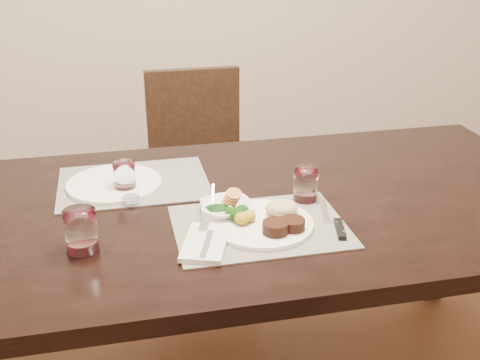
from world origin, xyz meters
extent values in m
cube|color=black|center=(0.00, 0.00, 0.72)|extent=(2.00, 1.00, 0.05)
cube|color=black|center=(0.92, 0.42, 0.35)|extent=(0.08, 0.08, 0.70)
cube|color=black|center=(0.00, 0.85, 0.43)|extent=(0.42, 0.42, 0.04)
cube|color=black|center=(-0.18, 0.67, 0.21)|extent=(0.04, 0.04, 0.41)
cube|color=black|center=(0.18, 0.67, 0.21)|extent=(0.04, 0.04, 0.41)
cube|color=black|center=(-0.18, 1.03, 0.21)|extent=(0.04, 0.04, 0.41)
cube|color=black|center=(0.18, 1.03, 0.21)|extent=(0.04, 0.04, 0.41)
cube|color=black|center=(0.00, 1.04, 0.68)|extent=(0.42, 0.04, 0.45)
cube|color=slate|center=(0.00, -0.16, 0.75)|extent=(0.46, 0.34, 0.00)
cube|color=slate|center=(-0.31, 0.20, 0.75)|extent=(0.46, 0.34, 0.00)
cylinder|color=white|center=(0.01, -0.16, 0.76)|extent=(0.28, 0.28, 0.01)
cylinder|color=black|center=(0.03, -0.23, 0.78)|extent=(0.07, 0.07, 0.03)
cylinder|color=black|center=(0.08, -0.22, 0.78)|extent=(0.07, 0.07, 0.03)
ellipsoid|color=tan|center=(0.07, -0.13, 0.78)|extent=(0.09, 0.08, 0.04)
ellipsoid|color=#15490E|center=(-0.06, -0.14, 0.78)|extent=(0.04, 0.04, 0.04)
ellipsoid|color=#B78B17|center=(-0.05, -0.16, 0.78)|extent=(0.04, 0.04, 0.03)
cube|color=silver|center=(-0.16, -0.23, 0.76)|extent=(0.16, 0.21, 0.01)
cube|color=white|center=(-0.16, -0.25, 0.77)|extent=(0.06, 0.13, 0.01)
cube|color=white|center=(-0.15, -0.16, 0.77)|extent=(0.04, 0.05, 0.00)
cube|color=white|center=(0.20, -0.12, 0.76)|extent=(0.05, 0.14, 0.00)
cube|color=black|center=(0.20, -0.24, 0.76)|extent=(0.04, 0.11, 0.01)
imported|color=white|center=(-0.07, -0.07, 0.77)|extent=(0.16, 0.16, 0.03)
cylinder|color=#C3773D|center=(-0.07, -0.07, 0.80)|extent=(0.04, 0.05, 0.04)
cylinder|color=white|center=(-0.10, -0.10, 0.77)|extent=(0.09, 0.09, 0.03)
cylinder|color=#0C350C|center=(-0.10, -0.10, 0.78)|extent=(0.07, 0.07, 0.01)
cube|color=white|center=(-0.10, -0.04, 0.80)|extent=(0.01, 0.06, 0.04)
cylinder|color=silver|center=(0.17, -0.03, 0.80)|extent=(0.07, 0.07, 0.10)
cylinder|color=#37050B|center=(0.17, -0.03, 0.77)|extent=(0.06, 0.06, 0.02)
cylinder|color=white|center=(-0.37, 0.19, 0.76)|extent=(0.29, 0.29, 0.01)
cylinder|color=silver|center=(-0.34, 0.15, 0.80)|extent=(0.07, 0.07, 0.09)
cylinder|color=#37050B|center=(-0.34, 0.15, 0.77)|extent=(0.06, 0.06, 0.02)
cylinder|color=silver|center=(-0.46, -0.18, 0.81)|extent=(0.08, 0.08, 0.11)
cylinder|color=#37050B|center=(-0.46, -0.18, 0.76)|extent=(0.07, 0.07, 0.03)
cylinder|color=silver|center=(-0.33, 0.05, 0.76)|extent=(0.05, 0.05, 0.02)
cylinder|color=silver|center=(-0.33, 0.05, 0.76)|extent=(0.04, 0.04, 0.01)
camera|label=1|loc=(-0.36, -1.54, 1.53)|focal=45.00mm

